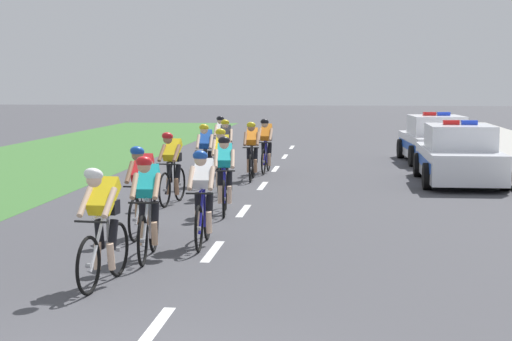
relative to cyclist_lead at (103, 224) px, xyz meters
name	(u,v)px	position (x,y,z in m)	size (l,w,h in m)	color
lane_markings_centre	(254,197)	(1.05, 8.25, -0.78)	(0.14, 29.60, 0.01)	white
cyclist_lead	(103,224)	(0.00, 0.00, 0.00)	(0.45, 1.72, 1.56)	black
cyclist_second	(148,205)	(0.20, 1.62, 0.00)	(0.44, 1.72, 1.56)	black
cyclist_third	(203,196)	(0.83, 2.66, 0.00)	(0.42, 1.72, 1.56)	black
cyclist_fourth	(142,190)	(-0.30, 3.35, 0.00)	(0.42, 1.72, 1.56)	black
cyclist_fifth	(225,174)	(0.73, 5.85, 0.00)	(0.45, 1.72, 1.56)	black
cyclist_sixth	(172,167)	(-0.55, 7.00, 0.00)	(0.45, 1.72, 1.56)	black
cyclist_seventh	(222,161)	(0.30, 8.41, 0.00)	(0.43, 1.72, 1.56)	black
cyclist_eighth	(205,154)	(-0.37, 10.23, 0.00)	(0.42, 1.72, 1.56)	black
cyclist_ninth	(252,150)	(0.66, 11.38, 0.00)	(0.42, 1.72, 1.56)	black
cyclist_tenth	(225,146)	(-0.20, 12.62, 0.00)	(0.45, 1.72, 1.56)	black
cyclist_eleventh	(266,145)	(0.86, 13.15, 0.00)	(0.43, 1.72, 1.56)	black
cyclist_twelfth	(221,140)	(-0.63, 14.83, 0.00)	(0.42, 1.72, 1.56)	black
police_car_nearest	(459,156)	(5.91, 11.30, -0.11)	(2.02, 4.41, 1.59)	silver
police_car_second	(435,141)	(5.91, 16.73, -0.11)	(2.21, 4.50, 1.59)	white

